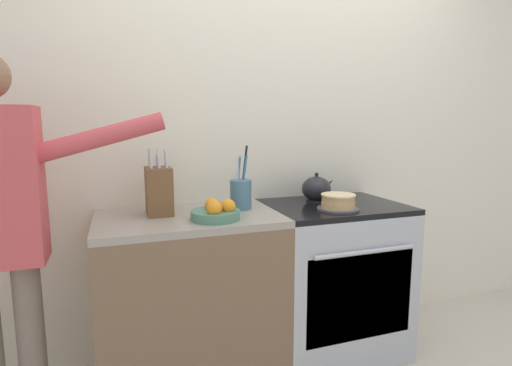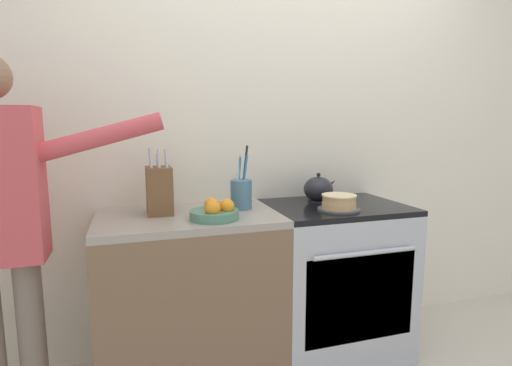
{
  "view_description": "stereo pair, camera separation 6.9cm",
  "coord_description": "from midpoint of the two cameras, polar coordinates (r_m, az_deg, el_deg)",
  "views": [
    {
      "loc": [
        -0.94,
        -1.67,
        1.34
      ],
      "look_at": [
        -0.26,
        0.27,
        1.04
      ],
      "focal_mm": 28.0,
      "sensor_mm": 36.0,
      "label": 1
    },
    {
      "loc": [
        -0.87,
        -1.69,
        1.34
      ],
      "look_at": [
        -0.26,
        0.27,
        1.04
      ],
      "focal_mm": 28.0,
      "sensor_mm": 36.0,
      "label": 2
    }
  ],
  "objects": [
    {
      "name": "stove_range",
      "position": [
        2.44,
        11.86,
        -13.28
      ],
      "size": [
        0.76,
        0.63,
        0.89
      ],
      "color": "#B7BABF",
      "rests_on": "ground_plane"
    },
    {
      "name": "wall_back",
      "position": [
        2.46,
        4.14,
        7.47
      ],
      "size": [
        8.0,
        0.04,
        2.6
      ],
      "color": "silver",
      "rests_on": "ground_plane"
    },
    {
      "name": "tea_kettle",
      "position": [
        2.39,
        9.74,
        -0.86
      ],
      "size": [
        0.21,
        0.17,
        0.17
      ],
      "color": "#232328",
      "rests_on": "stove_range"
    },
    {
      "name": "knife_block",
      "position": [
        2.07,
        -12.74,
        -0.96
      ],
      "size": [
        0.13,
        0.18,
        0.33
      ],
      "color": "brown",
      "rests_on": "counter_cabinet"
    },
    {
      "name": "fruit_bowl",
      "position": [
        1.93,
        -4.84,
        -4.16
      ],
      "size": [
        0.24,
        0.24,
        0.1
      ],
      "color": "#4C7F66",
      "rests_on": "counter_cabinet"
    },
    {
      "name": "layer_cake",
      "position": [
        2.17,
        12.66,
        -2.8
      ],
      "size": [
        0.22,
        0.22,
        0.08
      ],
      "color": "#4C4C51",
      "rests_on": "stove_range"
    },
    {
      "name": "utensil_crock",
      "position": [
        2.14,
        -1.21,
        -1.47
      ],
      "size": [
        0.12,
        0.12,
        0.34
      ],
      "color": "#477084",
      "rests_on": "counter_cabinet"
    },
    {
      "name": "person_baker",
      "position": [
        1.93,
        -31.7,
        -4.08
      ],
      "size": [
        0.92,
        0.2,
        1.62
      ],
      "rotation": [
        0.0,
        0.0,
        -0.21
      ],
      "color": "#7A6B5B",
      "rests_on": "ground_plane"
    },
    {
      "name": "counter_cabinet",
      "position": [
        2.19,
        -8.44,
        -15.87
      ],
      "size": [
        0.91,
        0.59,
        0.89
      ],
      "color": "brown",
      "rests_on": "ground_plane"
    }
  ]
}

